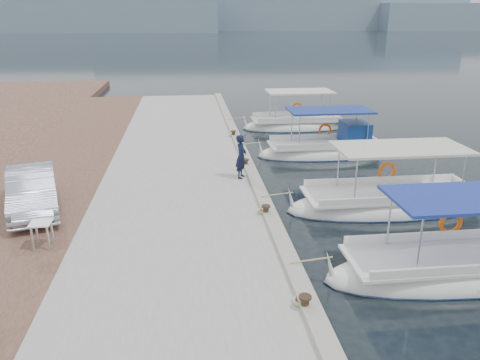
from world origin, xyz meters
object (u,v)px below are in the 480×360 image
at_px(fishing_caique_b, 456,271).
at_px(fishing_caique_d, 326,151).
at_px(fishing_caique_e, 296,126).
at_px(fishing_caique_c, 389,205).
at_px(parked_car, 32,190).
at_px(fisherman, 241,157).

distance_m(fishing_caique_b, fishing_caique_d, 11.19).
xyz_separation_m(fishing_caique_d, fishing_caique_e, (-0.17, 5.79, -0.07)).
height_order(fishing_caique_c, fishing_caique_d, same).
xyz_separation_m(fishing_caique_b, parked_car, (-11.82, 4.56, 1.04)).
bearing_deg(fishing_caique_d, parked_car, -150.30).
relative_size(fishing_caique_c, fishing_caique_e, 1.15).
bearing_deg(fisherman, fishing_caique_e, -3.30).
distance_m(fishing_caique_c, fisherman, 5.66).
height_order(fishing_caique_d, fishing_caique_e, same).
height_order(fishing_caique_c, fisherman, fishing_caique_c).
xyz_separation_m(fishing_caique_c, parked_car, (-11.94, 0.05, 1.04)).
distance_m(fishing_caique_d, parked_car, 13.42).
height_order(fishing_caique_b, fishing_caique_e, same).
bearing_deg(fisherman, fishing_caique_d, -26.83).
xyz_separation_m(fishing_caique_c, fishing_caique_d, (-0.32, 6.68, 0.07)).
xyz_separation_m(fishing_caique_b, fishing_caique_d, (-0.20, 11.19, 0.07)).
relative_size(fishing_caique_b, fishing_caique_d, 1.09).
bearing_deg(fishing_caique_b, fishing_caique_e, 91.23).
height_order(fishing_caique_b, fisherman, fishing_caique_b).
bearing_deg(parked_car, fishing_caique_e, 30.94).
relative_size(fishing_caique_e, parked_car, 1.58).
distance_m(fishing_caique_c, fishing_caique_d, 6.69).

